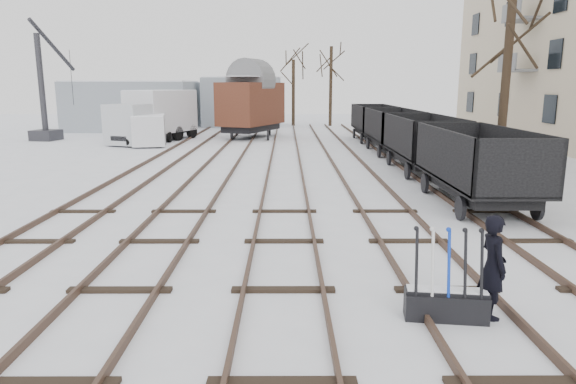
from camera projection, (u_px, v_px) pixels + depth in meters
name	position (u px, v px, depth m)	size (l,w,h in m)	color
ground	(283.00, 291.00, 9.41)	(120.00, 120.00, 0.00)	white
tracks	(285.00, 169.00, 22.78)	(13.90, 52.00, 0.16)	black
shed_left	(135.00, 105.00, 44.19)	(10.00, 8.00, 4.10)	gray
shed_right	(243.00, 101.00, 48.10)	(7.00, 6.00, 4.50)	gray
ground_frame	(446.00, 302.00, 8.25)	(1.34, 0.59, 1.49)	black
worker	(493.00, 266.00, 8.23)	(0.62, 0.41, 1.71)	black
freight_wagon_a	(476.00, 176.00, 16.05)	(2.35, 5.87, 2.40)	black
freight_wagon_b	(423.00, 151.00, 22.31)	(2.35, 5.87, 2.40)	black
freight_wagon_c	(393.00, 136.00, 28.58)	(2.35, 5.87, 2.40)	black
freight_wagon_d	(374.00, 127.00, 34.84)	(2.35, 5.87, 2.40)	black
box_van_wagon	(251.00, 102.00, 36.53)	(5.01, 6.39, 4.33)	black
lorry	(154.00, 115.00, 34.20)	(4.20, 7.85, 3.41)	black
panel_van	(150.00, 129.00, 32.41)	(2.74, 4.67, 1.93)	silver
crane	(45.00, 109.00, 35.10)	(1.88, 4.78, 8.03)	#2B2B2F
tree_near	(505.00, 95.00, 17.88)	(0.30, 0.30, 6.75)	black
tree_far_left	(293.00, 93.00, 47.74)	(0.30, 0.30, 6.04)	black
tree_far_right	(331.00, 87.00, 47.33)	(0.30, 0.30, 7.20)	black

